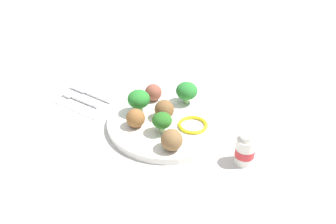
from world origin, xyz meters
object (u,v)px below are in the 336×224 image
at_px(broccoli_floret_front_right, 139,100).
at_px(meatball_front_right, 136,118).
at_px(meatball_mid_left, 153,92).
at_px(meatball_far_rim, 165,109).
at_px(fork, 79,99).
at_px(broccoli_floret_center, 162,121).
at_px(plate, 168,122).
at_px(yogurt_bottle, 245,150).
at_px(meatball_back_right, 172,140).
at_px(broccoli_floret_far_rim, 187,91).
at_px(napkin, 86,98).
at_px(pepper_ring_mid_left, 193,125).
at_px(knife, 89,93).

height_order(broccoli_floret_front_right, meatball_front_right, broccoli_floret_front_right).
relative_size(meatball_mid_left, meatball_far_rim, 0.93).
bearing_deg(fork, broccoli_floret_center, 179.99).
height_order(plate, broccoli_floret_front_right, broccoli_floret_front_right).
relative_size(broccoli_floret_front_right, yogurt_bottle, 0.86).
distance_m(meatball_front_right, fork, 0.21).
xyz_separation_m(broccoli_floret_front_right, meatball_far_rim, (-0.06, -0.02, -0.01)).
height_order(meatball_back_right, fork, meatball_back_right).
bearing_deg(fork, broccoli_floret_far_rim, -151.14).
height_order(meatball_back_right, napkin, meatball_back_right).
height_order(broccoli_floret_center, meatball_mid_left, broccoli_floret_center).
bearing_deg(meatball_far_rim, meatball_front_right, 64.41).
relative_size(meatball_front_right, fork, 0.35).
height_order(meatball_far_rim, pepper_ring_mid_left, meatball_far_rim).
bearing_deg(knife, napkin, 113.64).
height_order(meatball_mid_left, meatball_back_right, meatball_back_right).
relative_size(plate, knife, 1.93).
bearing_deg(broccoli_floret_front_right, broccoli_floret_far_rim, -122.61).
bearing_deg(pepper_ring_mid_left, knife, 4.22).
bearing_deg(yogurt_bottle, broccoli_floret_front_right, 0.44).
height_order(plate, knife, plate).
bearing_deg(meatball_mid_left, yogurt_bottle, 167.09).
xyz_separation_m(broccoli_floret_center, fork, (0.27, -0.00, -0.04)).
relative_size(broccoli_floret_far_rim, meatball_back_right, 1.19).
bearing_deg(meatball_front_right, pepper_ring_mid_left, -144.63).
bearing_deg(meatball_far_rim, meatball_back_right, 132.62).
distance_m(meatball_far_rim, yogurt_bottle, 0.21).
bearing_deg(knife, meatball_far_rim, -176.10).
height_order(meatball_front_right, fork, meatball_front_right).
xyz_separation_m(broccoli_floret_front_right, knife, (0.18, -0.01, -0.05)).
distance_m(broccoli_floret_center, knife, 0.27).
height_order(broccoli_floret_far_rim, meatball_front_right, broccoli_floret_far_rim).
xyz_separation_m(broccoli_floret_front_right, pepper_ring_mid_left, (-0.13, -0.03, -0.03)).
relative_size(meatball_front_right, pepper_ring_mid_left, 0.63).
bearing_deg(fork, meatball_mid_left, -150.00).
distance_m(meatball_mid_left, yogurt_bottle, 0.29).
height_order(meatball_far_rim, napkin, meatball_far_rim).
relative_size(broccoli_floret_center, yogurt_bottle, 0.72).
bearing_deg(broccoli_floret_far_rim, meatball_back_right, 113.74).
height_order(broccoli_floret_front_right, pepper_ring_mid_left, broccoli_floret_front_right).
xyz_separation_m(meatball_far_rim, yogurt_bottle, (-0.21, 0.02, -0.01)).
relative_size(meatball_mid_left, yogurt_bottle, 0.62).
xyz_separation_m(meatball_back_right, yogurt_bottle, (-0.13, -0.07, -0.01)).
bearing_deg(plate, fork, 11.09).
xyz_separation_m(napkin, fork, (0.01, 0.02, 0.00)).
bearing_deg(fork, broccoli_floret_front_right, -170.04).
bearing_deg(napkin, yogurt_bottle, -178.06).
distance_m(broccoli_floret_center, meatball_mid_left, 0.14).
bearing_deg(plate, broccoli_floret_far_rim, -86.42).
height_order(napkin, yogurt_bottle, yogurt_bottle).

